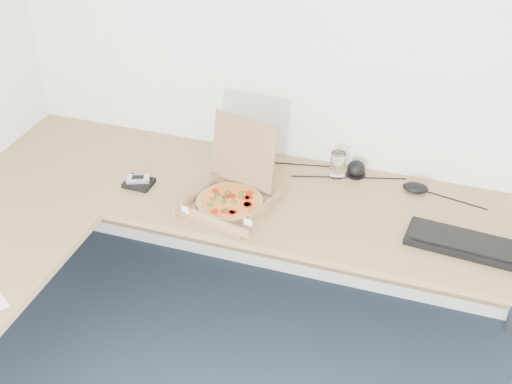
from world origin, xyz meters
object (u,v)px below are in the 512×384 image
(keyboard, at_px, (467,244))
(wallet, at_px, (139,183))
(drinking_glass, at_px, (338,165))
(pizza_box, at_px, (231,197))
(desk, at_px, (144,240))

(keyboard, xyz_separation_m, wallet, (-1.41, -0.01, -0.00))
(drinking_glass, distance_m, keyboard, 0.69)
(pizza_box, height_order, keyboard, pizza_box)
(keyboard, bearing_deg, pizza_box, -173.92)
(desk, height_order, drinking_glass, drinking_glass)
(desk, height_order, wallet, wallet)
(pizza_box, height_order, drinking_glass, pizza_box)
(keyboard, bearing_deg, desk, -160.01)
(desk, height_order, keyboard, keyboard)
(pizza_box, bearing_deg, keyboard, 15.22)
(desk, distance_m, pizza_box, 0.41)
(desk, bearing_deg, keyboard, 14.97)
(desk, relative_size, drinking_glass, 21.01)
(desk, relative_size, keyboard, 5.37)
(keyboard, height_order, wallet, keyboard)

